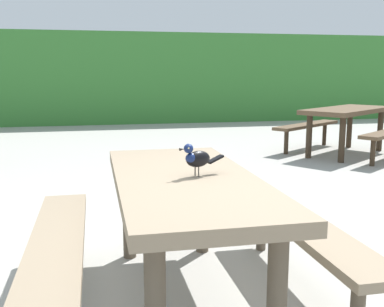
# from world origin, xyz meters

# --- Properties ---
(hedge_wall) EXTENTS (28.00, 1.85, 2.29)m
(hedge_wall) POSITION_xyz_m (0.00, 10.31, 1.14)
(hedge_wall) COLOR #387A33
(hedge_wall) RESTS_ON ground
(picnic_table_foreground) EXTENTS (1.68, 1.80, 0.74)m
(picnic_table_foreground) POSITION_xyz_m (-0.07, 0.15, 0.56)
(picnic_table_foreground) COLOR #84725B
(picnic_table_foreground) RESTS_ON ground
(bird_grackle) EXTENTS (0.27, 0.14, 0.18)m
(bird_grackle) POSITION_xyz_m (-0.01, 0.11, 0.84)
(bird_grackle) COLOR black
(bird_grackle) RESTS_ON picnic_table_foreground
(picnic_table_mid_right) EXTENTS (2.36, 2.36, 0.74)m
(picnic_table_mid_right) POSITION_xyz_m (3.38, 4.35, 0.56)
(picnic_table_mid_right) COLOR brown
(picnic_table_mid_right) RESTS_ON ground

